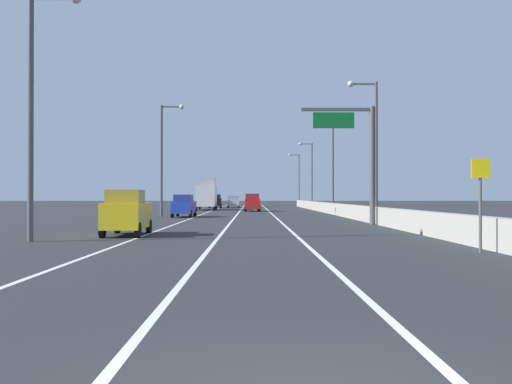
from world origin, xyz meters
TOP-DOWN VIEW (x-y plane):
  - ground_plane at (0.00, 64.00)m, footprint 320.00×320.00m
  - lane_stripe_left at (-5.50, 55.00)m, footprint 0.16×130.00m
  - lane_stripe_center at (-2.00, 55.00)m, footprint 0.16×130.00m
  - lane_stripe_right at (1.50, 55.00)m, footprint 0.16×130.00m
  - jersey_barrier_right at (7.69, 40.00)m, footprint 0.60×120.00m
  - overhead_sign_gantry at (6.35, 32.17)m, footprint 4.68×0.36m
  - speed_advisory_sign at (6.79, 13.62)m, footprint 0.60×0.11m
  - lamp_post_right_second at (7.98, 36.58)m, footprint 2.14×0.44m
  - lamp_post_right_third at (8.20, 60.76)m, footprint 2.14×0.44m
  - lamp_post_right_fourth at (8.29, 84.93)m, footprint 2.14×0.44m
  - lamp_post_right_fifth at (8.23, 109.11)m, footprint 2.14×0.44m
  - lamp_post_left_near at (-9.12, 18.41)m, footprint 2.14×0.44m
  - lamp_post_left_mid at (-8.31, 47.42)m, footprint 2.14×0.44m
  - car_red_0 at (-0.51, 65.66)m, footprint 1.93×4.49m
  - car_silver_1 at (-3.44, 87.89)m, footprint 1.98×4.50m
  - car_yellow_2 at (-6.32, 22.16)m, footprint 1.88×4.26m
  - car_blue_3 at (-6.44, 46.30)m, footprint 1.81×4.31m
  - car_gray_4 at (-0.79, 92.27)m, footprint 1.92×4.09m
  - car_black_5 at (-6.22, 86.37)m, footprint 2.08×4.56m
  - box_truck at (-6.47, 72.67)m, footprint 2.62×7.81m

SIDE VIEW (x-z plane):
  - ground_plane at x=0.00m, z-range 0.00..0.00m
  - lane_stripe_left at x=-5.50m, z-range 0.00..0.00m
  - lane_stripe_center at x=-2.00m, z-range 0.00..0.00m
  - lane_stripe_right at x=1.50m, z-range 0.00..0.00m
  - jersey_barrier_right at x=7.69m, z-range 0.00..1.10m
  - car_silver_1 at x=-3.44m, z-range 0.00..1.85m
  - car_blue_3 at x=-6.44m, z-range 0.00..1.95m
  - car_gray_4 at x=-0.79m, z-range -0.01..1.98m
  - car_black_5 at x=-6.22m, z-range 0.00..2.07m
  - car_yellow_2 at x=-6.32m, z-range -0.01..2.09m
  - car_red_0 at x=-0.51m, z-range -0.01..2.10m
  - speed_advisory_sign at x=6.79m, z-range 0.26..3.26m
  - box_truck at x=-6.47m, z-range -0.18..4.07m
  - overhead_sign_gantry at x=6.35m, z-range 0.98..8.48m
  - lamp_post_right_second at x=7.98m, z-range 0.75..10.72m
  - lamp_post_right_third at x=8.20m, z-range 0.75..10.72m
  - lamp_post_right_fourth at x=8.29m, z-range 0.75..10.72m
  - lamp_post_right_fifth at x=8.23m, z-range 0.75..10.72m
  - lamp_post_left_near at x=-9.12m, z-range 0.75..10.72m
  - lamp_post_left_mid at x=-8.31m, z-range 0.75..10.72m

